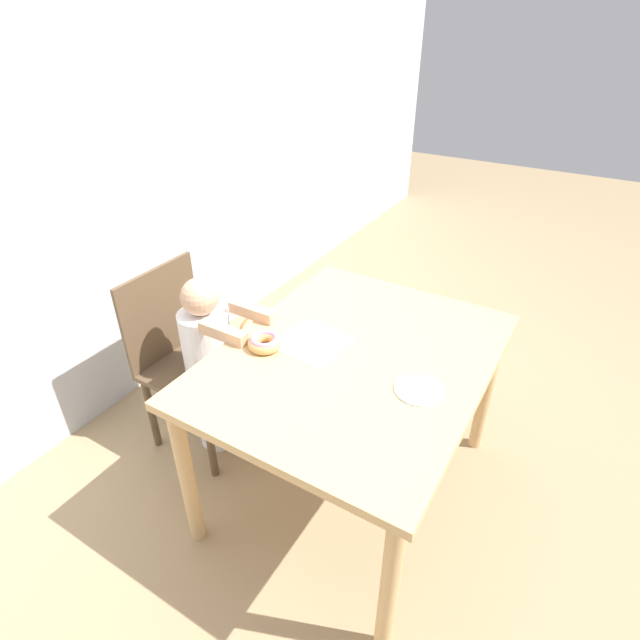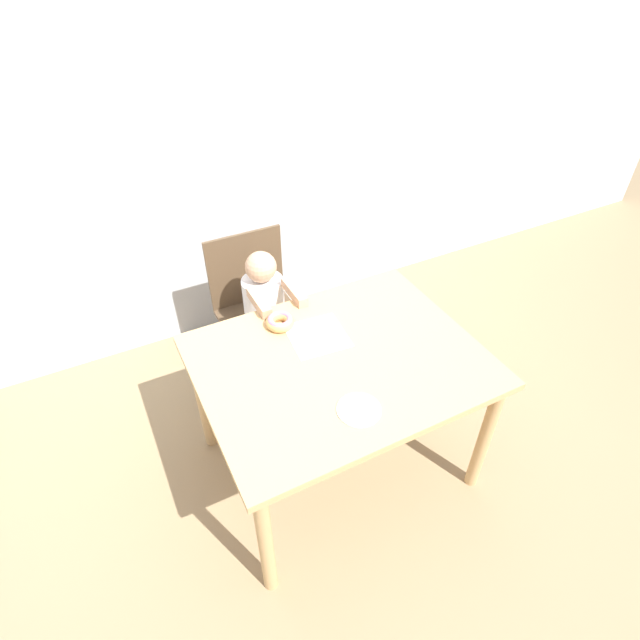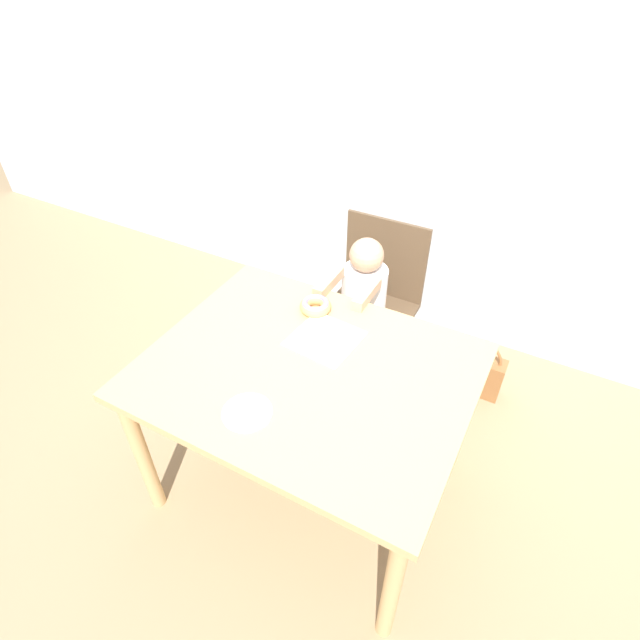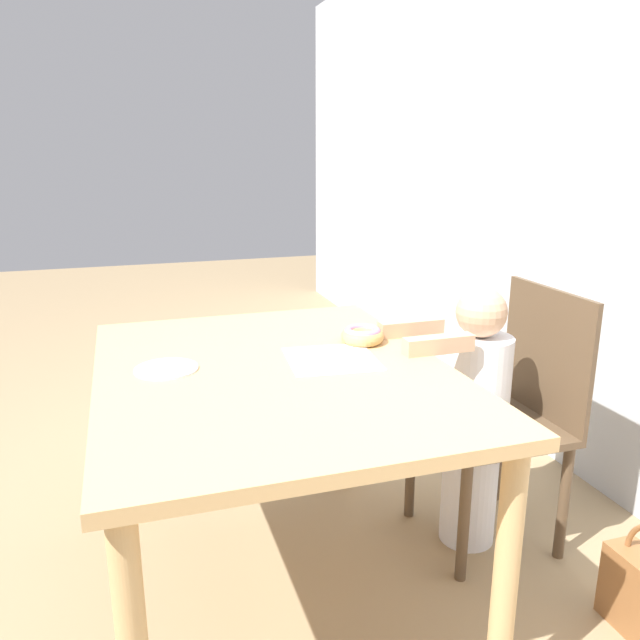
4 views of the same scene
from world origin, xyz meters
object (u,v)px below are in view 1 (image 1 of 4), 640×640
object	(u,v)px
child_figure	(211,366)
donut	(265,342)
handbag	(252,347)
chair	(190,357)

from	to	relation	value
child_figure	donut	size ratio (longest dim) A/B	6.73
child_figure	donut	world-z (taller)	child_figure
child_figure	handbag	world-z (taller)	child_figure
child_figure	handbag	bearing A→B (deg)	22.39
chair	donut	xyz separation A→B (m)	(-0.06, -0.51, 0.31)
child_figure	handbag	size ratio (longest dim) A/B	2.56
child_figure	donut	distance (m)	0.49
chair	handbag	xyz separation A→B (m)	(0.58, 0.11, -0.33)
donut	child_figure	bearing A→B (deg)	80.51
chair	handbag	distance (m)	0.68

